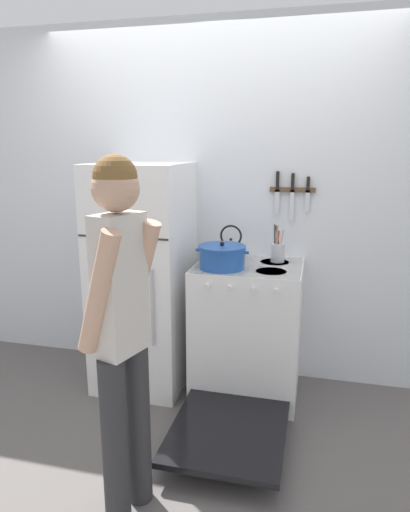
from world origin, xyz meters
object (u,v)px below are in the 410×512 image
object	(u,v)px
stove_range	(247,332)
utensil_jar	(278,252)
dutch_oven_pot	(222,257)
person	(122,323)
refrigerator	(143,277)
tea_kettle	(231,249)

from	to	relation	value
stove_range	utensil_jar	distance (m)	0.59
dutch_oven_pot	person	bearing A→B (deg)	-101.03
refrigerator	stove_range	world-z (taller)	refrigerator
stove_range	tea_kettle	size ratio (longest dim) A/B	5.43
stove_range	utensil_jar	bearing A→B (deg)	43.47
stove_range	utensil_jar	xyz separation A→B (m)	(0.18, 0.17, 0.54)
dutch_oven_pot	person	world-z (taller)	person
stove_range	dutch_oven_pot	bearing A→B (deg)	-152.37
refrigerator	stove_range	distance (m)	0.82
dutch_oven_pot	tea_kettle	xyz separation A→B (m)	(0.01, 0.24, -0.00)
refrigerator	person	distance (m)	1.26
tea_kettle	utensil_jar	bearing A→B (deg)	0.96
utensil_jar	person	distance (m)	1.45
stove_range	utensil_jar	world-z (taller)	utensil_jar
person	utensil_jar	bearing A→B (deg)	-5.18
tea_kettle	dutch_oven_pot	bearing A→B (deg)	-92.93
stove_range	refrigerator	bearing A→B (deg)	178.38
dutch_oven_pot	utensil_jar	size ratio (longest dim) A/B	1.31
refrigerator	utensil_jar	size ratio (longest dim) A/B	5.99
refrigerator	tea_kettle	size ratio (longest dim) A/B	6.35
dutch_oven_pot	utensil_jar	distance (m)	0.42
person	refrigerator	bearing A→B (deg)	34.47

